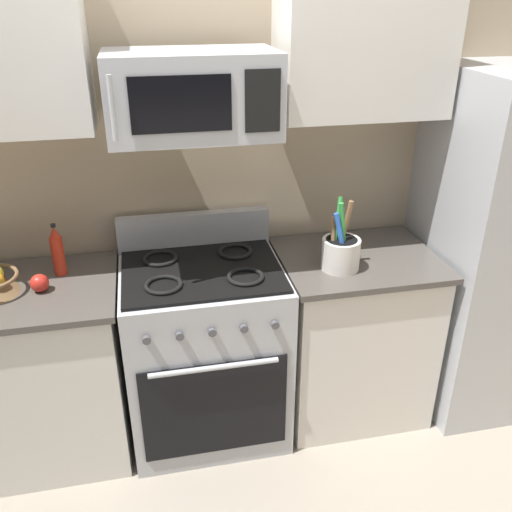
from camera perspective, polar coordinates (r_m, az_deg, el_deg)
wall_back at (r=2.78m, az=-6.95°, el=9.18°), size 8.00×0.10×2.60m
counter_left at (r=2.90m, az=-24.08°, el=-11.24°), size 1.07×0.63×0.91m
range_oven at (r=2.81m, az=-5.25°, el=-9.51°), size 0.76×0.68×1.09m
counter_right at (r=2.98m, az=9.85°, el=-7.88°), size 0.77×0.63×0.91m
refrigerator at (r=3.13m, az=24.44°, el=0.90°), size 0.80×0.75×1.79m
microwave at (r=2.34m, az=-6.62°, el=16.29°), size 0.69×0.44×0.34m
upper_cabinets_right at (r=2.64m, az=11.22°, el=22.06°), size 0.76×0.34×0.75m
utensil_crock at (r=2.59m, az=8.76°, el=0.46°), size 0.18×0.18×0.34m
apple_loose at (r=2.56m, az=-21.48°, el=-2.62°), size 0.08×0.08×0.08m
bottle_hot_sauce at (r=2.65m, az=-19.85°, el=0.46°), size 0.06×0.06×0.25m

